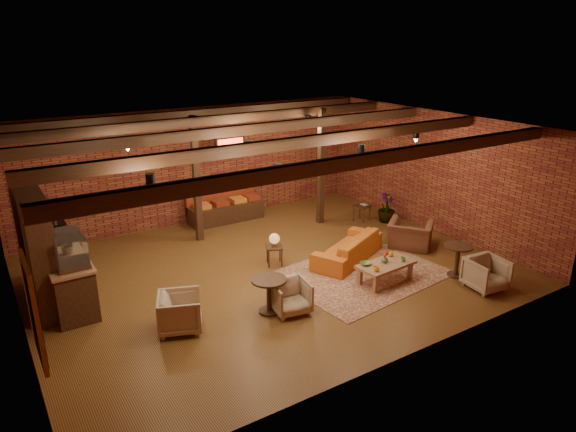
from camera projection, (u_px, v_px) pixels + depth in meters
floor at (271, 271)px, 11.55m from camera, size 10.00×10.00×0.00m
ceiling at (269, 129)px, 10.49m from camera, size 10.00×8.00×0.02m
wall_back at (197, 166)px, 14.20m from camera, size 10.00×0.02×3.20m
wall_front at (403, 271)px, 7.83m from camera, size 10.00×0.02×3.20m
wall_left at (10, 253)px, 8.49m from camera, size 0.02×8.00×3.20m
wall_right at (433, 172)px, 13.54m from camera, size 0.02×8.00×3.20m
ceiling_beams at (269, 135)px, 10.53m from camera, size 9.80×6.40×0.22m
ceiling_pipe at (234, 134)px, 11.88m from camera, size 9.60×0.12×0.12m
post_left at (196, 180)px, 12.79m from camera, size 0.16×0.16×3.20m
post_right at (321, 167)px, 14.03m from camera, size 0.16×0.16×3.20m
service_counter at (64, 264)px, 10.01m from camera, size 0.80×2.50×1.60m
plant_counter at (64, 239)px, 10.08m from camera, size 0.35×0.39×0.30m
shelving_hutch at (37, 247)px, 9.76m from camera, size 0.52×2.00×2.40m
chalkboard_menu at (34, 312)px, 6.70m from camera, size 0.08×0.96×1.46m
banquette at (225, 204)px, 14.52m from camera, size 2.10×0.70×1.00m
service_sign at (230, 142)px, 13.54m from camera, size 0.86×0.06×0.30m
ceiling_spotlights at (269, 145)px, 10.60m from camera, size 6.40×4.40×0.28m
rug at (361, 274)px, 11.39m from camera, size 3.73×3.01×0.01m
sofa at (348, 247)px, 12.02m from camera, size 2.30×1.66×0.63m
coffee_table at (385, 265)px, 10.91m from camera, size 1.32×0.73×0.69m
side_table_lamp at (274, 241)px, 11.67m from camera, size 0.48×0.48×0.77m
round_table_left at (269, 290)px, 9.68m from camera, size 0.67×0.67×0.70m
armchair_a at (180, 310)px, 9.13m from camera, size 0.92×0.94×0.76m
armchair_b at (291, 295)px, 9.74m from camera, size 0.76×0.73×0.70m
armchair_right at (411, 230)px, 12.69m from camera, size 1.16×1.23×0.90m
side_table_book at (362, 206)px, 14.55m from camera, size 0.52×0.52×0.47m
round_table_right at (458, 256)px, 11.16m from camera, size 0.62×0.62×0.72m
armchair_far at (486, 272)px, 10.61m from camera, size 0.80×0.76×0.75m
plant_tall at (388, 179)px, 14.17m from camera, size 1.65×1.65×2.51m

